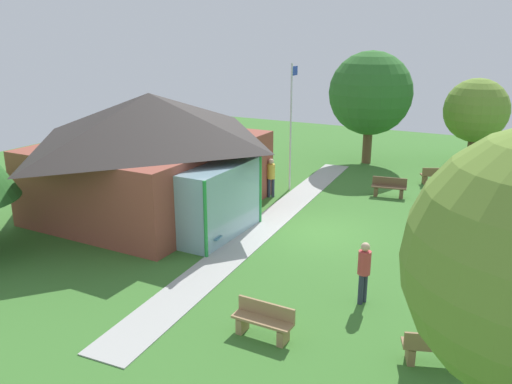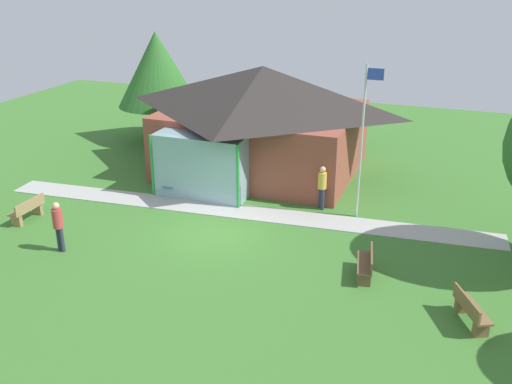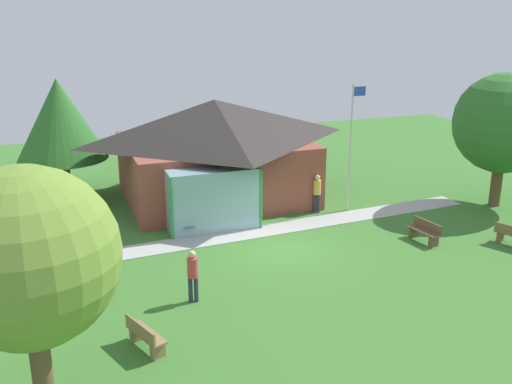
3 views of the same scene
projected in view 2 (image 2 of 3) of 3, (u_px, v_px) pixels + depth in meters
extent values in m
plane|color=#3D752D|center=(219.00, 232.00, 20.46)|extent=(44.00, 44.00, 0.00)
cube|color=brown|center=(263.00, 139.00, 26.08)|extent=(8.28, 6.78, 2.87)
pyramid|color=#2D2826|center=(263.00, 87.00, 25.20)|extent=(9.28, 7.78, 1.87)
cube|color=#8CB2BF|center=(200.00, 167.00, 23.06)|extent=(3.73, 1.20, 2.59)
cylinder|color=green|center=(152.00, 166.00, 23.13)|extent=(0.12, 0.12, 2.59)
cylinder|color=green|center=(238.00, 177.00, 21.94)|extent=(0.12, 0.12, 2.59)
cube|color=#ADADA8|center=(239.00, 211.00, 22.10)|extent=(19.42, 2.70, 0.03)
cylinder|color=silver|center=(361.00, 144.00, 20.63)|extent=(0.08, 0.08, 5.72)
cube|color=blue|center=(375.00, 74.00, 19.60)|extent=(0.60, 0.02, 0.40)
cube|color=#9E7A51|center=(26.00, 209.00, 21.24)|extent=(0.45, 1.50, 0.06)
cube|color=#9E7A51|center=(17.00, 221.00, 20.86)|extent=(0.40, 0.16, 0.39)
cube|color=#9E7A51|center=(38.00, 209.00, 21.81)|extent=(0.40, 0.16, 0.39)
cube|color=#9E7A51|center=(30.00, 204.00, 21.10)|extent=(0.07, 1.50, 0.36)
cube|color=brown|center=(473.00, 309.00, 15.12)|extent=(1.05, 1.54, 0.06)
cube|color=brown|center=(462.00, 306.00, 15.72)|extent=(0.43, 0.32, 0.39)
cube|color=brown|center=(481.00, 330.00, 14.70)|extent=(0.43, 0.32, 0.39)
cube|color=brown|center=(467.00, 303.00, 15.02)|extent=(0.71, 1.38, 0.36)
cube|color=brown|center=(365.00, 263.00, 17.42)|extent=(0.69, 1.55, 0.06)
cube|color=brown|center=(364.00, 280.00, 17.01)|extent=(0.42, 0.23, 0.39)
cube|color=brown|center=(364.00, 262.00, 18.02)|extent=(0.42, 0.23, 0.39)
cube|color=brown|center=(371.00, 258.00, 17.31)|extent=(0.32, 1.49, 0.36)
cube|color=teal|center=(169.00, 187.00, 23.35)|extent=(0.50, 0.50, 0.04)
cube|color=teal|center=(170.00, 180.00, 23.45)|extent=(0.44, 0.10, 0.40)
cylinder|color=#4C4C51|center=(169.00, 192.00, 23.44)|extent=(0.10, 0.10, 0.42)
cylinder|color=#4C4C51|center=(170.00, 196.00, 23.51)|extent=(0.36, 0.36, 0.02)
cylinder|color=#2D3347|center=(320.00, 198.00, 22.29)|extent=(0.14, 0.14, 0.85)
cylinder|color=#2D3347|center=(323.00, 199.00, 22.14)|extent=(0.14, 0.14, 0.85)
cylinder|color=gold|center=(322.00, 180.00, 21.94)|extent=(0.34, 0.34, 0.65)
sphere|color=#D8AD8C|center=(323.00, 169.00, 21.77)|extent=(0.24, 0.24, 0.24)
cylinder|color=#2D3347|center=(62.00, 240.00, 18.93)|extent=(0.14, 0.14, 0.85)
cylinder|color=#2D3347|center=(59.00, 238.00, 19.03)|extent=(0.14, 0.14, 0.85)
cylinder|color=#BF3F3F|center=(57.00, 218.00, 18.70)|extent=(0.34, 0.34, 0.65)
sphere|color=#D8AD8C|center=(56.00, 206.00, 18.53)|extent=(0.24, 0.24, 0.24)
cylinder|color=brown|center=(161.00, 122.00, 30.75)|extent=(0.49, 0.49, 1.88)
cone|color=#2D6B28|center=(157.00, 69.00, 29.69)|extent=(4.23, 4.23, 3.80)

